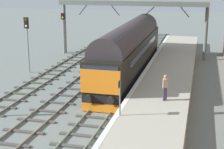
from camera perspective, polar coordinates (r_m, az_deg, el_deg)
The scene contains 11 objects.
ground_plane at distance 28.22m, azimuth 0.92°, elevation -2.39°, with size 140.00×140.00×0.00m, color slate.
track_main at distance 28.20m, azimuth 0.92°, elevation -2.29°, with size 2.50×60.00×0.15m.
track_adjacent_west at distance 29.10m, azimuth -5.48°, elevation -1.80°, with size 2.50×60.00×0.15m.
track_adjacent_far_west at distance 30.42m, azimuth -11.72°, elevation -1.31°, with size 2.50×60.00×0.15m.
station_platform at distance 27.51m, azimuth 8.24°, elevation -1.92°, with size 4.00×44.00×1.01m.
diesel_locomotive at distance 31.87m, azimuth 2.78°, elevation 4.22°, with size 2.74×19.34×4.68m.
signal_post_mid at distance 33.54m, azimuth -13.21°, elevation 5.66°, with size 0.44×0.22×5.06m.
signal_post_far at distance 41.50m, azimuth -7.67°, elevation 7.16°, with size 0.44×0.22×4.64m.
platform_number_sign at distance 19.87m, azimuth 1.24°, elevation -2.87°, with size 0.10×0.44×2.00m.
waiting_passenger at distance 22.67m, azimuth 8.40°, elevation -1.66°, with size 0.46×0.46×1.64m.
overhead_footbridge at distance 39.66m, azimuth 3.22°, elevation 10.84°, with size 16.13×2.00×6.08m.
Camera 1 is at (6.10, -26.23, 8.41)m, focal length 57.99 mm.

